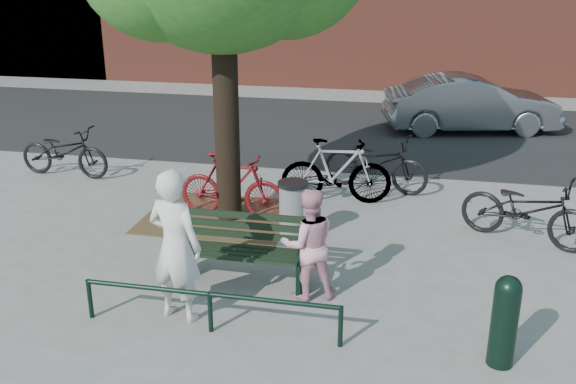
% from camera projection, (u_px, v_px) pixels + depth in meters
% --- Properties ---
extents(ground, '(90.00, 90.00, 0.00)m').
position_uv_depth(ground, '(240.00, 283.00, 8.52)').
color(ground, gray).
rests_on(ground, ground).
extents(dirt_pit, '(2.40, 2.00, 0.02)m').
position_uv_depth(dirt_pit, '(218.00, 216.00, 10.74)').
color(dirt_pit, brown).
rests_on(dirt_pit, ground).
extents(road, '(40.00, 7.00, 0.01)m').
position_uv_depth(road, '(331.00, 129.00, 16.35)').
color(road, black).
rests_on(road, ground).
extents(park_bench, '(1.74, 0.54, 0.97)m').
position_uv_depth(park_bench, '(240.00, 248.00, 8.43)').
color(park_bench, black).
rests_on(park_bench, ground).
extents(guard_railing, '(3.06, 0.06, 0.51)m').
position_uv_depth(guard_railing, '(210.00, 300.00, 7.28)').
color(guard_railing, black).
rests_on(guard_railing, ground).
extents(person_left, '(0.76, 0.59, 1.86)m').
position_uv_depth(person_left, '(175.00, 246.00, 7.41)').
color(person_left, silver).
rests_on(person_left, ground).
extents(person_right, '(0.86, 0.77, 1.45)m').
position_uv_depth(person_right, '(309.00, 244.00, 7.95)').
color(person_right, pink).
rests_on(person_right, ground).
extents(bollard, '(0.28, 0.28, 1.03)m').
position_uv_depth(bollard, '(505.00, 318.00, 6.63)').
color(bollard, black).
rests_on(bollard, ground).
extents(litter_bin, '(0.46, 0.46, 0.94)m').
position_uv_depth(litter_bin, '(293.00, 211.00, 9.70)').
color(litter_bin, gray).
rests_on(litter_bin, ground).
extents(bicycle_a, '(1.94, 0.78, 1.00)m').
position_uv_depth(bicycle_a, '(64.00, 152.00, 12.63)').
color(bicycle_a, black).
rests_on(bicycle_a, ground).
extents(bicycle_b, '(1.89, 0.70, 1.11)m').
position_uv_depth(bicycle_b, '(232.00, 187.00, 10.50)').
color(bicycle_b, '#560C10').
rests_on(bicycle_b, ground).
extents(bicycle_c, '(2.12, 1.19, 1.06)m').
position_uv_depth(bicycle_c, '(375.00, 162.00, 11.85)').
color(bicycle_c, black).
rests_on(bicycle_c, ground).
extents(bicycle_d, '(1.99, 0.79, 1.16)m').
position_uv_depth(bicycle_d, '(336.00, 171.00, 11.19)').
color(bicycle_d, gray).
rests_on(bicycle_d, ground).
extents(bicycle_e, '(2.10, 1.41, 1.05)m').
position_uv_depth(bicycle_e, '(527.00, 209.00, 9.62)').
color(bicycle_e, black).
rests_on(bicycle_e, ground).
extents(parked_car, '(4.45, 2.38, 1.39)m').
position_uv_depth(parked_car, '(471.00, 104.00, 15.95)').
color(parked_car, slate).
rests_on(parked_car, ground).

